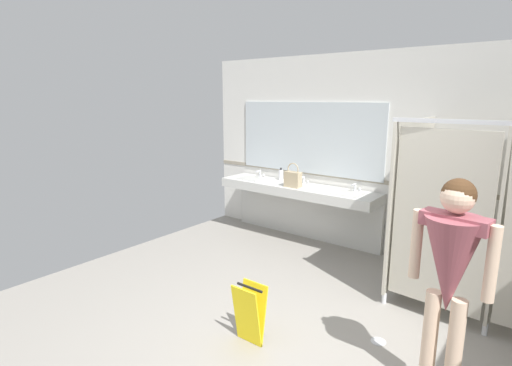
{
  "coord_description": "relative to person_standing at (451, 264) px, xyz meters",
  "views": [
    {
      "loc": [
        1.72,
        -2.54,
        2.21
      ],
      "look_at": [
        -1.45,
        1.51,
        1.1
      ],
      "focal_mm": 27.88,
      "sensor_mm": 36.0,
      "label": 1
    }
  ],
  "objects": [
    {
      "name": "bathroom_stalls",
      "position": [
        0.15,
        1.57,
        -0.01
      ],
      "size": [
        2.01,
        1.44,
        2.02
      ],
      "color": "#B2AD9E",
      "rests_on": "ground_plane"
    },
    {
      "name": "mirror_panel",
      "position": [
        -2.65,
        2.49,
        0.53
      ],
      "size": [
        2.49,
        0.02,
        1.1
      ],
      "primitive_type": "cube",
      "color": "silver",
      "rests_on": "wall_back"
    },
    {
      "name": "person_standing",
      "position": [
        0.0,
        0.0,
        0.0
      ],
      "size": [
        0.58,
        0.45,
        1.68
      ],
      "color": "beige",
      "rests_on": "ground_plane"
    },
    {
      "name": "vanity_counter",
      "position": [
        -2.65,
        2.28,
        -0.41
      ],
      "size": [
        2.59,
        0.59,
        1.01
      ],
      "color": "silver",
      "rests_on": "ground_plane"
    },
    {
      "name": "ground_plane",
      "position": [
        -1.19,
        -0.35,
        -1.12
      ],
      "size": [
        6.52,
        6.31,
        0.1
      ],
      "primitive_type": "cube",
      "color": "gray"
    },
    {
      "name": "handbag",
      "position": [
        -2.63,
        2.04,
        -0.04
      ],
      "size": [
        0.25,
        0.12,
        0.37
      ],
      "color": "tan",
      "rests_on": "vanity_counter"
    },
    {
      "name": "wall_back_tile_band",
      "position": [
        -1.19,
        2.5,
        -0.02
      ],
      "size": [
        6.52,
        0.01,
        0.06
      ],
      "primitive_type": "cube",
      "color": "#9E937F",
      "rests_on": "wall_back"
    },
    {
      "name": "wall_back",
      "position": [
        -1.19,
        2.56,
        0.35
      ],
      "size": [
        6.52,
        0.12,
        2.84
      ],
      "primitive_type": "cube",
      "color": "silver",
      "rests_on": "ground_plane"
    },
    {
      "name": "floor_drain_cover",
      "position": [
        -0.6,
        0.39,
        -1.06
      ],
      "size": [
        0.14,
        0.14,
        0.01
      ],
      "primitive_type": "cylinder",
      "color": "#B7BABF",
      "rests_on": "ground_plane"
    },
    {
      "name": "wet_floor_sign",
      "position": [
        -1.54,
        -0.34,
        -0.78
      ],
      "size": [
        0.28,
        0.19,
        0.56
      ],
      "color": "yellow",
      "rests_on": "ground_plane"
    },
    {
      "name": "soap_dispenser",
      "position": [
        -3.07,
        2.37,
        -0.09
      ],
      "size": [
        0.07,
        0.07,
        0.2
      ],
      "color": "white",
      "rests_on": "vanity_counter"
    },
    {
      "name": "paper_cup",
      "position": [
        -2.69,
        2.1,
        -0.12
      ],
      "size": [
        0.07,
        0.07,
        0.1
      ],
      "primitive_type": "cylinder",
      "color": "white",
      "rests_on": "vanity_counter"
    }
  ]
}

